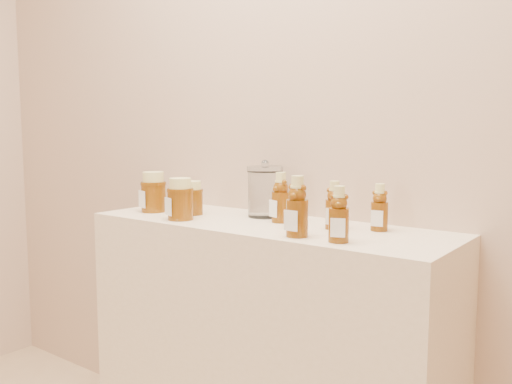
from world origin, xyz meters
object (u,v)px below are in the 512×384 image
Objects in this scene: glass_canister at (265,189)px; honey_jar_left at (154,192)px; bear_bottle_back_left at (281,194)px; bear_bottle_front_left at (297,202)px; display_table at (264,359)px.

honey_jar_left is at bearing -159.06° from glass_canister.
glass_canister reaches higher than bear_bottle_back_left.
honey_jar_left is at bearing -150.15° from bear_bottle_back_left.
bear_bottle_front_left is at bearing 11.59° from honey_jar_left.
honey_jar_left is (-0.66, 0.08, -0.02)m from bear_bottle_front_left.
honey_jar_left is (-0.46, -0.05, 0.52)m from display_table.
glass_canister is (-0.07, 0.10, 0.54)m from display_table.
bear_bottle_back_left is 0.24m from bear_bottle_front_left.
glass_canister is at bearing 125.56° from display_table.
bear_bottle_front_left is at bearing -32.15° from display_table.
display_table is 0.70m from honey_jar_left.
bear_bottle_front_left is 1.32× the size of honey_jar_left.
display_table is 0.60m from bear_bottle_front_left.
honey_jar_left is at bearing 173.89° from bear_bottle_front_left.
bear_bottle_front_left is (0.20, -0.13, 0.54)m from display_table.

